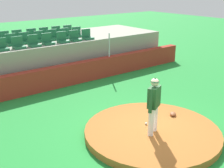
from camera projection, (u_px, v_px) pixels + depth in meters
ground_plane at (152, 135)px, 8.87m from camera, size 60.00×60.00×0.00m
pitchers_mound at (152, 132)px, 8.83m from camera, size 4.11×4.11×0.21m
pitcher at (154, 101)px, 8.24m from camera, size 0.74×0.43×1.72m
baseball at (146, 123)px, 9.05m from camera, size 0.07×0.07×0.07m
fielding_glove at (173, 114)px, 9.67m from camera, size 0.36×0.35×0.11m
brick_barrier at (61, 76)px, 12.92m from camera, size 14.94×0.40×0.96m
fence_post_right at (109, 45)px, 14.14m from camera, size 0.06×0.06×1.16m
bleacher_platform at (38, 57)px, 14.60m from camera, size 13.51×3.77×1.75m
stadium_chair_0 at (1, 47)px, 12.04m from camera, size 0.48×0.44×0.50m
stadium_chair_1 at (18, 45)px, 12.43m from camera, size 0.48×0.44×0.50m
stadium_chair_2 at (34, 43)px, 12.83m from camera, size 0.48×0.44×0.50m
stadium_chair_3 at (48, 41)px, 13.25m from camera, size 0.48×0.44×0.50m
stadium_chair_4 at (62, 39)px, 13.65m from camera, size 0.48×0.44×0.50m
stadium_chair_5 at (75, 38)px, 14.05m from camera, size 0.48×0.44×0.50m
stadium_chair_6 at (87, 36)px, 14.47m from camera, size 0.48×0.44×0.50m
stadium_chair_8 at (12, 42)px, 13.09m from camera, size 0.48×0.44×0.50m
stadium_chair_9 at (25, 40)px, 13.49m from camera, size 0.48×0.44×0.50m
stadium_chair_10 at (40, 38)px, 13.90m from camera, size 0.48×0.44×0.50m
stadium_chair_11 at (53, 36)px, 14.34m from camera, size 0.48×0.44×0.50m
stadium_chair_12 at (65, 35)px, 14.74m from camera, size 0.48×0.44×0.50m
stadium_chair_13 at (78, 34)px, 15.16m from camera, size 0.48×0.44×0.50m
stadium_chair_15 at (5, 39)px, 13.80m from camera, size 0.48×0.44×0.50m
stadium_chair_16 at (18, 37)px, 14.19m from camera, size 0.48×0.44×0.50m
stadium_chair_17 at (32, 36)px, 14.59m from camera, size 0.48×0.44×0.50m
stadium_chair_18 at (45, 34)px, 15.01m from camera, size 0.48×0.44×0.50m
stadium_chair_19 at (57, 33)px, 15.43m from camera, size 0.48×0.44×0.50m
stadium_chair_20 at (69, 32)px, 15.79m from camera, size 0.48×0.44×0.50m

